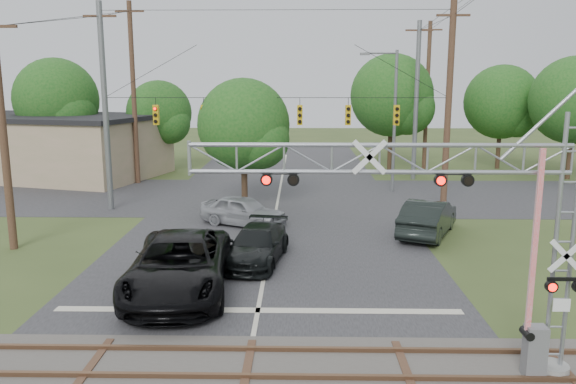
{
  "coord_description": "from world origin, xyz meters",
  "views": [
    {
      "loc": [
        1.29,
        -11.3,
        7.14
      ],
      "look_at": [
        0.92,
        7.5,
        3.49
      ],
      "focal_mm": 35.0,
      "sensor_mm": 36.0,
      "label": 1
    }
  ],
  "objects_px": {
    "car_dark": "(257,245)",
    "sedan_silver": "(243,211)",
    "pickup_black": "(179,265)",
    "commercial_building": "(30,145)",
    "crossing_gantry": "(450,218)",
    "streetlight": "(392,114)",
    "traffic_signal_span": "(292,110)"
  },
  "relations": [
    {
      "from": "car_dark",
      "to": "sedan_silver",
      "type": "bearing_deg",
      "value": 109.72
    },
    {
      "from": "pickup_black",
      "to": "commercial_building",
      "type": "distance_m",
      "value": 30.5
    },
    {
      "from": "crossing_gantry",
      "to": "streetlight",
      "type": "bearing_deg",
      "value": 84.06
    },
    {
      "from": "pickup_black",
      "to": "streetlight",
      "type": "distance_m",
      "value": 21.68
    },
    {
      "from": "car_dark",
      "to": "commercial_building",
      "type": "distance_m",
      "value": 29.3
    },
    {
      "from": "commercial_building",
      "to": "streetlight",
      "type": "height_order",
      "value": "streetlight"
    },
    {
      "from": "crossing_gantry",
      "to": "commercial_building",
      "type": "relative_size",
      "value": 0.42
    },
    {
      "from": "car_dark",
      "to": "commercial_building",
      "type": "xyz_separation_m",
      "value": [
        -19.49,
        21.81,
        1.66
      ]
    },
    {
      "from": "pickup_black",
      "to": "commercial_building",
      "type": "xyz_separation_m",
      "value": [
        -17.07,
        25.24,
        1.4
      ]
    },
    {
      "from": "crossing_gantry",
      "to": "car_dark",
      "type": "bearing_deg",
      "value": 120.69
    },
    {
      "from": "crossing_gantry",
      "to": "pickup_black",
      "type": "relative_size",
      "value": 1.32
    },
    {
      "from": "car_dark",
      "to": "commercial_building",
      "type": "height_order",
      "value": "commercial_building"
    },
    {
      "from": "pickup_black",
      "to": "sedan_silver",
      "type": "xyz_separation_m",
      "value": [
        1.29,
        9.36,
        -0.22
      ]
    },
    {
      "from": "pickup_black",
      "to": "car_dark",
      "type": "bearing_deg",
      "value": 50.52
    },
    {
      "from": "pickup_black",
      "to": "streetlight",
      "type": "height_order",
      "value": "streetlight"
    },
    {
      "from": "pickup_black",
      "to": "sedan_silver",
      "type": "bearing_deg",
      "value": 77.99
    },
    {
      "from": "crossing_gantry",
      "to": "streetlight",
      "type": "height_order",
      "value": "streetlight"
    },
    {
      "from": "pickup_black",
      "to": "car_dark",
      "type": "height_order",
      "value": "pickup_black"
    },
    {
      "from": "crossing_gantry",
      "to": "pickup_black",
      "type": "distance_m",
      "value": 9.88
    },
    {
      "from": "car_dark",
      "to": "commercial_building",
      "type": "bearing_deg",
      "value": 140.67
    },
    {
      "from": "sedan_silver",
      "to": "commercial_building",
      "type": "relative_size",
      "value": 0.2
    },
    {
      "from": "car_dark",
      "to": "sedan_silver",
      "type": "xyz_separation_m",
      "value": [
        -1.14,
        5.94,
        0.04
      ]
    },
    {
      "from": "car_dark",
      "to": "pickup_black",
      "type": "bearing_deg",
      "value": -116.4
    },
    {
      "from": "pickup_black",
      "to": "car_dark",
      "type": "distance_m",
      "value": 4.2
    },
    {
      "from": "traffic_signal_span",
      "to": "streetlight",
      "type": "xyz_separation_m",
      "value": [
        6.46,
        5.76,
        -0.52
      ]
    },
    {
      "from": "crossing_gantry",
      "to": "car_dark",
      "type": "height_order",
      "value": "crossing_gantry"
    },
    {
      "from": "crossing_gantry",
      "to": "sedan_silver",
      "type": "distance_m",
      "value": 16.45
    },
    {
      "from": "crossing_gantry",
      "to": "traffic_signal_span",
      "type": "xyz_separation_m",
      "value": [
        -3.96,
        18.36,
        1.69
      ]
    },
    {
      "from": "crossing_gantry",
      "to": "streetlight",
      "type": "xyz_separation_m",
      "value": [
        2.51,
        24.11,
        1.17
      ]
    },
    {
      "from": "crossing_gantry",
      "to": "sedan_silver",
      "type": "bearing_deg",
      "value": 113.37
    },
    {
      "from": "commercial_building",
      "to": "streetlight",
      "type": "distance_m",
      "value": 28.18
    },
    {
      "from": "sedan_silver",
      "to": "traffic_signal_span",
      "type": "bearing_deg",
      "value": -8.05
    }
  ]
}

